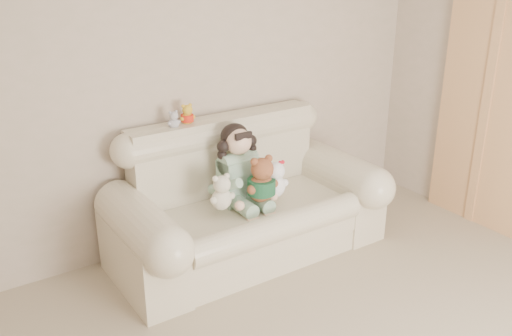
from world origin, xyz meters
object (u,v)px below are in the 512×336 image
object	(u,v)px
seated_child	(238,164)
cream_teddy	(221,189)
sofa	(249,193)
brown_teddy	(261,175)
white_cat	(275,176)

from	to	relation	value
seated_child	cream_teddy	xyz separation A→B (m)	(-0.25, -0.18, -0.08)
sofa	brown_teddy	world-z (taller)	sofa
sofa	cream_teddy	xyz separation A→B (m)	(-0.30, -0.10, 0.14)
white_cat	cream_teddy	distance (m)	0.44
sofa	seated_child	distance (m)	0.24
seated_child	white_cat	size ratio (longest dim) A/B	1.86
sofa	brown_teddy	size ratio (longest dim) A/B	5.06
seated_child	sofa	bearing A→B (deg)	-67.46
brown_teddy	white_cat	xyz separation A→B (m)	(0.13, 0.01, -0.04)
sofa	seated_child	bearing A→B (deg)	117.71
cream_teddy	white_cat	bearing A→B (deg)	-13.46
white_cat	seated_child	bearing A→B (deg)	136.47
seated_child	brown_teddy	distance (m)	0.24
brown_teddy	cream_teddy	bearing A→B (deg)	-171.60
brown_teddy	white_cat	distance (m)	0.13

